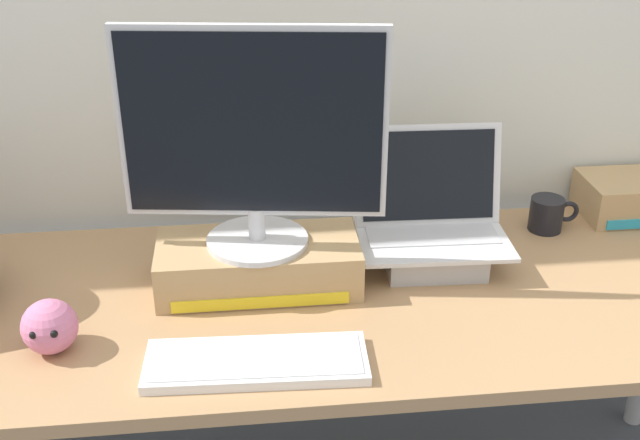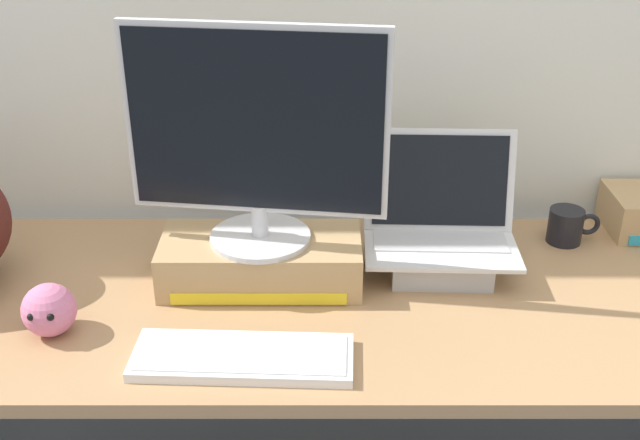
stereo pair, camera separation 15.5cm
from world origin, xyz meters
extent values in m
cube|color=#A87F56|center=(0.00, 0.00, 0.70)|extent=(2.10, 0.73, 0.03)
cube|color=tan|center=(-0.13, 0.05, 0.76)|extent=(0.44, 0.20, 0.10)
cube|color=yellow|center=(-0.13, -0.05, 0.73)|extent=(0.37, 0.00, 0.03)
cylinder|color=silver|center=(-0.13, 0.05, 0.82)|extent=(0.22, 0.22, 0.01)
cylinder|color=silver|center=(-0.13, 0.05, 0.86)|extent=(0.04, 0.04, 0.07)
cube|color=silver|center=(-0.13, 0.05, 1.08)|extent=(0.54, 0.09, 0.40)
cube|color=black|center=(-0.13, 0.04, 1.08)|extent=(0.51, 0.07, 0.37)
cube|color=#ADADB2|center=(0.27, 0.11, 0.74)|extent=(0.23, 0.21, 0.06)
cube|color=silver|center=(0.27, 0.11, 0.77)|extent=(0.35, 0.25, 0.01)
cube|color=#B7B7BC|center=(0.27, 0.12, 0.78)|extent=(0.30, 0.14, 0.00)
cube|color=silver|center=(0.27, 0.19, 0.89)|extent=(0.34, 0.08, 0.23)
cube|color=black|center=(0.27, 0.19, 0.89)|extent=(0.31, 0.07, 0.20)
cube|color=white|center=(-0.15, -0.24, 0.72)|extent=(0.42, 0.16, 0.02)
cube|color=silver|center=(-0.15, -0.24, 0.73)|extent=(0.40, 0.14, 0.00)
cylinder|color=black|center=(0.59, 0.24, 0.75)|extent=(0.08, 0.08, 0.09)
torus|color=black|center=(0.65, 0.24, 0.76)|extent=(0.06, 0.01, 0.06)
sphere|color=#CC7099|center=(-0.53, -0.14, 0.76)|extent=(0.11, 0.11, 0.11)
sphere|color=black|center=(-0.55, -0.19, 0.78)|extent=(0.01, 0.01, 0.01)
sphere|color=black|center=(-0.52, -0.19, 0.78)|extent=(0.01, 0.01, 0.01)
camera|label=1|loc=(-0.16, -1.43, 1.62)|focal=43.90mm
camera|label=2|loc=(0.00, -1.44, 1.62)|focal=43.90mm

